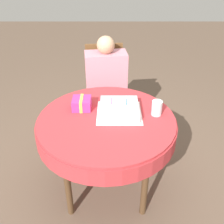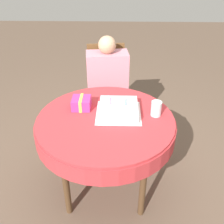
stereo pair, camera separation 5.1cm
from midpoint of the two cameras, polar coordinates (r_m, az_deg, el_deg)
name	(u,v)px [view 2 (the right image)]	position (r m, az deg, el deg)	size (l,w,h in m)	color
ground_plane	(107,185)	(2.47, -0.59, -15.52)	(12.00, 12.00, 0.00)	brown
dining_table	(106,128)	(2.04, -0.69, -3.43)	(1.07, 1.07, 0.73)	#BC3338
chair	(107,89)	(2.84, -0.57, 4.95)	(0.48, 0.48, 0.98)	brown
person	(108,81)	(2.68, -0.41, 6.87)	(0.43, 0.35, 1.12)	tan
napkin	(118,113)	(2.05, 2.13, -0.19)	(0.35, 0.35, 0.00)	white
birthday_cake	(119,109)	(2.03, 2.16, 0.68)	(0.30, 0.30, 0.13)	silver
drinking_glass	(156,109)	(2.03, 10.32, 0.73)	(0.08, 0.08, 0.12)	silver
gift_box	(81,103)	(2.10, -5.99, 1.95)	(0.15, 0.15, 0.09)	#D13384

